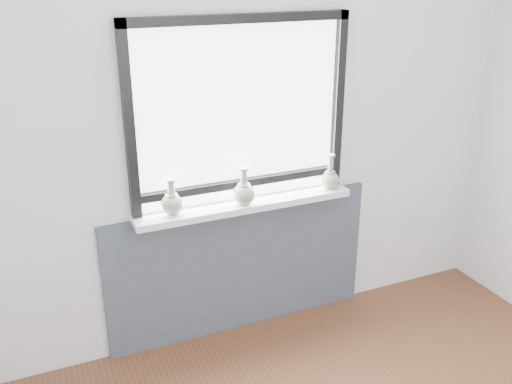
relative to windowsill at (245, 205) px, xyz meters
name	(u,v)px	position (x,y,z in m)	size (l,w,h in m)	color
back_wall	(238,131)	(0.00, 0.10, 0.42)	(3.60, 0.02, 2.60)	silver
apron_panel	(241,267)	(0.00, 0.07, -0.45)	(1.70, 0.03, 0.86)	#444E5E
windowsill	(245,205)	(0.00, 0.00, 0.00)	(1.32, 0.18, 0.04)	white
window	(240,108)	(0.00, 0.06, 0.56)	(1.30, 0.06, 1.05)	black
vase_a	(172,202)	(-0.44, 0.00, 0.09)	(0.13, 0.13, 0.21)	gray
vase_b	(244,192)	(-0.02, -0.03, 0.09)	(0.13, 0.13, 0.22)	gray
vase_c	(330,178)	(0.56, -0.01, 0.09)	(0.12, 0.12, 0.22)	gray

